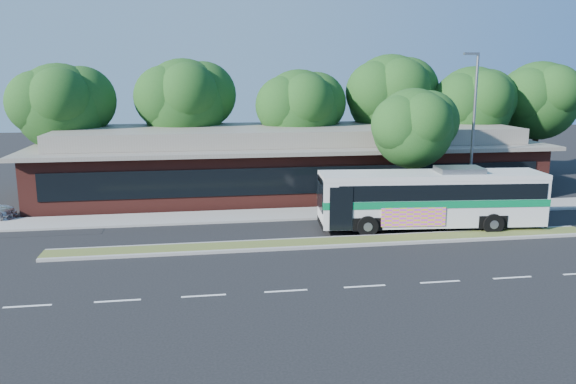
% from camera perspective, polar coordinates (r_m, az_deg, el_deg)
% --- Properties ---
extents(ground, '(120.00, 120.00, 0.00)m').
position_cam_1_polar(ground, '(26.15, 4.66, -5.62)').
color(ground, black).
rests_on(ground, ground).
extents(median_strip, '(26.00, 1.10, 0.15)m').
position_cam_1_polar(median_strip, '(26.69, 4.36, -5.09)').
color(median_strip, '#405323').
rests_on(median_strip, ground).
extents(sidewalk, '(44.00, 2.60, 0.12)m').
position_cam_1_polar(sidewalk, '(32.16, 2.00, -2.18)').
color(sidewalk, gray).
rests_on(sidewalk, ground).
extents(plaza_building, '(33.20, 11.20, 4.45)m').
position_cam_1_polar(plaza_building, '(38.13, 0.14, 3.18)').
color(plaza_building, '#511F19').
rests_on(plaza_building, ground).
extents(lamp_post, '(0.93, 0.18, 9.07)m').
position_cam_1_polar(lamp_post, '(34.12, 18.26, 6.29)').
color(lamp_post, slate).
rests_on(lamp_post, ground).
extents(tree_bg_a, '(6.47, 5.80, 8.63)m').
position_cam_1_polar(tree_bg_a, '(40.37, -21.49, 8.19)').
color(tree_bg_a, black).
rests_on(tree_bg_a, ground).
extents(tree_bg_b, '(6.69, 6.00, 9.00)m').
position_cam_1_polar(tree_bg_b, '(40.44, -9.93, 9.21)').
color(tree_bg_b, black).
rests_on(tree_bg_b, ground).
extents(tree_bg_c, '(6.24, 5.60, 8.26)m').
position_cam_1_polar(tree_bg_c, '(40.13, 1.66, 8.57)').
color(tree_bg_c, black).
rests_on(tree_bg_c, ground).
extents(tree_bg_d, '(6.91, 6.20, 9.37)m').
position_cam_1_polar(tree_bg_d, '(42.92, 10.83, 9.67)').
color(tree_bg_d, black).
rests_on(tree_bg_d, ground).
extents(tree_bg_e, '(6.47, 5.80, 8.50)m').
position_cam_1_polar(tree_bg_e, '(44.40, 18.60, 8.46)').
color(tree_bg_e, black).
rests_on(tree_bg_e, ground).
extents(tree_bg_f, '(6.69, 6.00, 8.92)m').
position_cam_1_polar(tree_bg_f, '(48.28, 24.49, 8.62)').
color(tree_bg_f, black).
rests_on(tree_bg_f, ground).
extents(transit_bus, '(11.63, 3.46, 3.22)m').
position_cam_1_polar(transit_bus, '(29.70, 14.41, -0.29)').
color(transit_bus, silver).
rests_on(transit_bus, ground).
extents(sidewalk_tree, '(5.07, 4.55, 7.13)m').
position_cam_1_polar(sidewalk_tree, '(32.99, 13.04, 6.50)').
color(sidewalk_tree, black).
rests_on(sidewalk_tree, ground).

